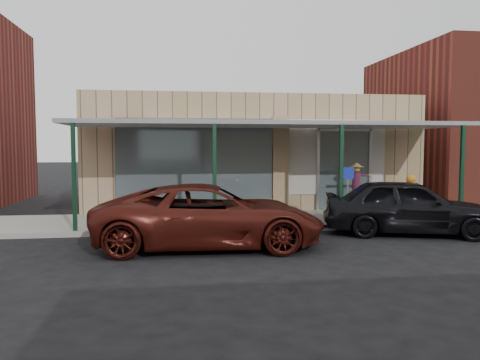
{
  "coord_description": "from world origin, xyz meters",
  "views": [
    {
      "loc": [
        -2.85,
        -10.57,
        2.4
      ],
      "look_at": [
        -1.03,
        2.6,
        1.42
      ],
      "focal_mm": 35.0,
      "sensor_mm": 36.0,
      "label": 1
    }
  ],
  "objects": [
    {
      "name": "sidewalk",
      "position": [
        0.0,
        3.6,
        0.07
      ],
      "size": [
        40.0,
        3.2,
        0.15
      ],
      "primitive_type": "cube",
      "color": "gray",
      "rests_on": "ground"
    },
    {
      "name": "parked_sedan",
      "position": [
        3.36,
        1.23,
        0.76
      ],
      "size": [
        4.79,
        2.98,
        1.59
      ],
      "rotation": [
        0.0,
        0.0,
        1.28
      ],
      "color": "black",
      "rests_on": "ground"
    },
    {
      "name": "handicap_sign",
      "position": [
        2.1,
        2.4,
        1.19
      ],
      "size": [
        0.33,
        0.11,
        1.62
      ],
      "rotation": [
        0.0,
        0.0,
        -0.26
      ],
      "color": "gray",
      "rests_on": "sidewalk"
    },
    {
      "name": "car_maroon",
      "position": [
        -2.07,
        0.38,
        0.75
      ],
      "size": [
        5.48,
        2.7,
        1.49
      ],
      "primitive_type": "imported",
      "rotation": [
        0.0,
        0.0,
        1.53
      ],
      "color": "#47140E",
      "rests_on": "ground"
    },
    {
      "name": "awning",
      "position": [
        0.0,
        3.56,
        3.01
      ],
      "size": [
        12.0,
        3.0,
        3.04
      ],
      "color": "gray",
      "rests_on": "ground"
    },
    {
      "name": "barrel_scarecrow",
      "position": [
        3.13,
        4.33,
        0.72
      ],
      "size": [
        1.03,
        0.73,
        1.69
      ],
      "rotation": [
        0.0,
        0.0,
        -0.12
      ],
      "color": "#4B2F1E",
      "rests_on": "sidewalk"
    },
    {
      "name": "barrel_pumpkin",
      "position": [
        5.0,
        3.07,
        0.38
      ],
      "size": [
        0.7,
        0.7,
        0.66
      ],
      "rotation": [
        0.0,
        0.0,
        0.31
      ],
      "color": "#4B2F1E",
      "rests_on": "sidewalk"
    },
    {
      "name": "ground",
      "position": [
        0.0,
        0.0,
        0.0
      ],
      "size": [
        120.0,
        120.0,
        0.0
      ],
      "primitive_type": "plane",
      "color": "black",
      "rests_on": "ground"
    },
    {
      "name": "storefront",
      "position": [
        -0.0,
        8.16,
        2.09
      ],
      "size": [
        12.0,
        6.25,
        4.2
      ],
      "color": "tan",
      "rests_on": "ground"
    },
    {
      "name": "block_buildings_near",
      "position": [
        2.01,
        9.2,
        3.77
      ],
      "size": [
        61.0,
        8.0,
        8.0
      ],
      "color": "maroon",
      "rests_on": "ground"
    }
  ]
}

